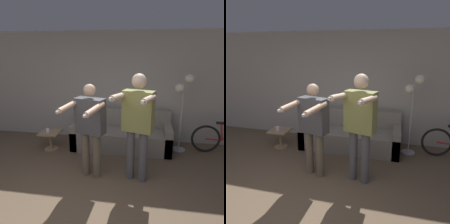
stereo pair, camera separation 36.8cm
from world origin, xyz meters
The scene contains 8 objects.
wall_back centered at (0.00, 3.04, 1.30)m, with size 10.00×0.05×2.60m.
couch centered at (0.47, 2.50, 0.28)m, with size 2.18×0.81×0.84m.
person_left centered at (0.08, 1.23, 0.95)m, with size 0.68×0.78×1.64m.
person_right centered at (0.87, 1.24, 1.07)m, with size 0.67×0.78×1.82m.
cat centered at (0.69, 2.80, 0.91)m, with size 0.39×0.14×0.16m.
floor_lamp centered at (1.76, 2.57, 1.29)m, with size 0.37×0.29×1.70m.
side_table centered at (-1.09, 2.14, 0.30)m, with size 0.43×0.43×0.41m.
cup centered at (-1.11, 2.09, 0.46)m, with size 0.08×0.08×0.09m.
Camera 1 is at (1.01, -2.11, 2.15)m, focal length 35.00 mm.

